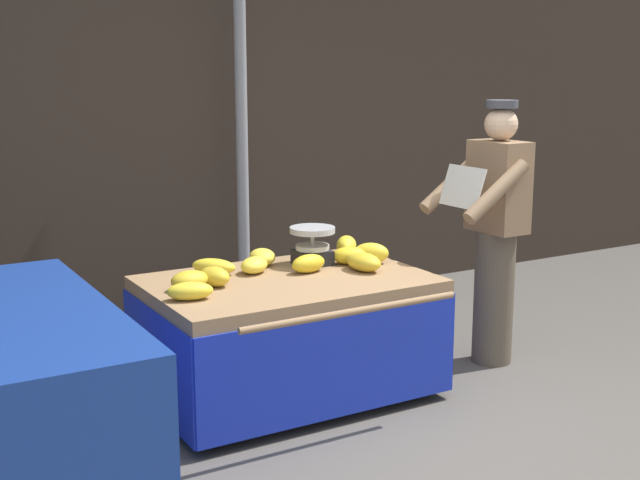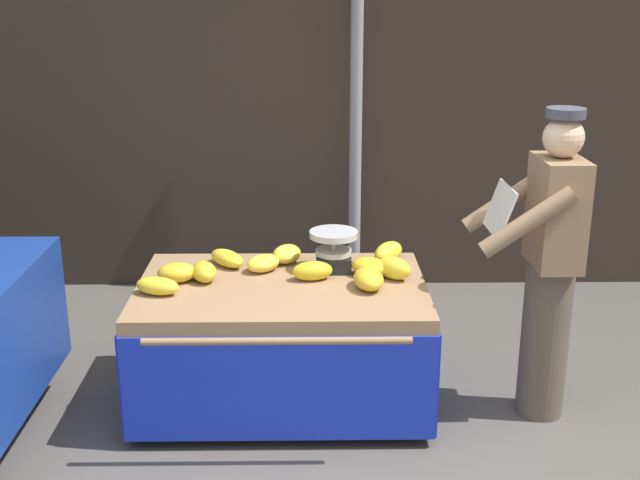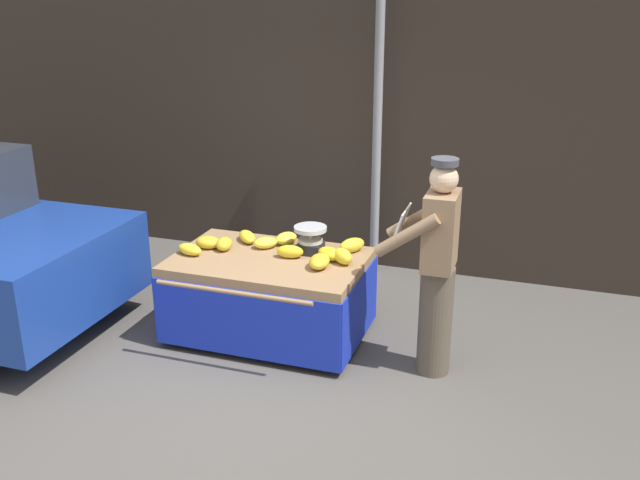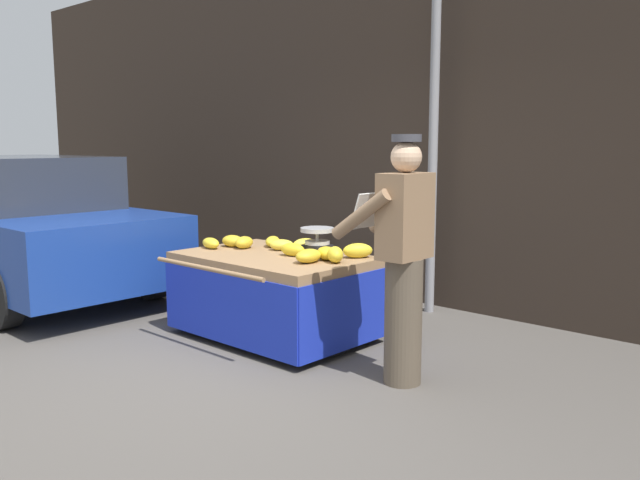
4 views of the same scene
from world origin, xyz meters
name	(u,v)px [view 3 (image 3 of 4)]	position (x,y,z in m)	size (l,w,h in m)	color
ground_plane	(273,400)	(0.00, 0.00, 0.00)	(60.00, 60.00, 0.00)	#514C47
back_wall	(379,80)	(0.00, 2.96, 1.97)	(16.00, 0.24, 3.93)	#332821
street_pole	(377,123)	(0.08, 2.60, 1.60)	(0.09, 0.09, 3.19)	gray
banana_cart	(269,279)	(-0.41, 0.95, 0.52)	(1.62, 1.26, 0.72)	#93704C
weighing_scale	(310,240)	(-0.12, 1.17, 0.84)	(0.28, 0.28, 0.23)	black
banana_bunch_0	(265,243)	(-0.53, 1.16, 0.77)	(0.15, 0.21, 0.10)	yellow
banana_bunch_1	(247,237)	(-0.74, 1.25, 0.77)	(0.13, 0.27, 0.09)	yellow
banana_bunch_2	(290,252)	(-0.24, 1.01, 0.78)	(0.12, 0.23, 0.11)	gold
banana_bunch_3	(343,256)	(0.22, 1.02, 0.79)	(0.13, 0.22, 0.13)	yellow
banana_bunch_4	(286,238)	(-0.39, 1.31, 0.77)	(0.16, 0.22, 0.10)	yellow
banana_bunch_5	(329,254)	(0.09, 1.06, 0.78)	(0.15, 0.22, 0.11)	gold
banana_bunch_6	(190,249)	(-1.07, 0.80, 0.77)	(0.13, 0.24, 0.10)	yellow
banana_bunch_7	(352,245)	(0.21, 1.31, 0.78)	(0.13, 0.25, 0.12)	yellow
banana_bunch_8	(224,244)	(-0.85, 1.00, 0.78)	(0.14, 0.21, 0.11)	gold
banana_bunch_9	(319,261)	(0.06, 0.87, 0.78)	(0.16, 0.25, 0.11)	gold
banana_bunch_10	(208,242)	(-1.00, 0.99, 0.77)	(0.16, 0.22, 0.11)	gold
vendor_person	(436,268)	(1.02, 0.80, 0.87)	(0.59, 0.52, 1.71)	brown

